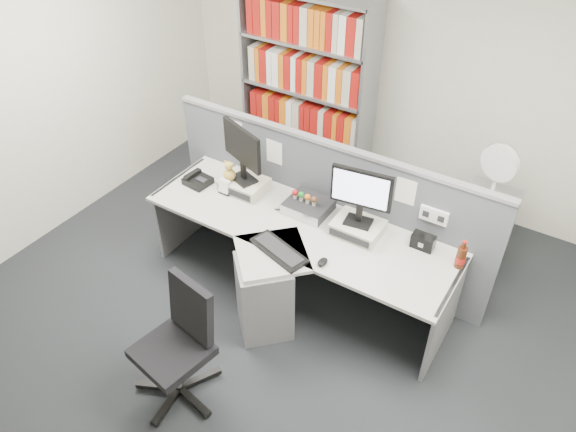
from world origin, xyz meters
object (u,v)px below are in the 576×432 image
Objects in this scene: monitor_right at (361,193)px; desk_phone at (197,180)px; cola_bottle at (461,257)px; speaker at (423,242)px; filing_cabinet at (481,231)px; desk at (284,264)px; desktop_pc at (308,206)px; mouse at (323,262)px; desk_fan at (499,166)px; office_chair at (180,341)px; keyboard at (279,251)px; shelving_unit at (307,93)px; monitor_left at (242,150)px; desk_calendar at (225,188)px.

monitor_right reaches higher than desk_phone.
speaker is at bearing 169.57° from cola_bottle.
filing_cabinet is (-0.05, 0.97, -0.46)m from cola_bottle.
desktop_pc reaches higher than desk.
mouse is 1.71m from desk_fan.
desktop_pc is at bearing -179.13° from cola_bottle.
cola_bottle is at bearing -87.17° from filing_cabinet.
speaker is 0.18× the size of office_chair.
desk_phone is at bearing 167.86° from mouse.
filing_cabinet is (0.76, 1.02, -0.76)m from monitor_right.
shelving_unit reaches higher than keyboard.
monitor_left is 2.12m from desk_fan.
desk_phone is 0.33× the size of filing_cabinet.
desk_fan is (0.81, 1.48, 0.31)m from mouse.
desk_phone is 0.95× the size of cola_bottle.
desk_phone is at bearing -95.74° from shelving_unit.
desk_fan is at bearing 74.07° from speaker.
keyboard is 1.97m from filing_cabinet.
monitor_left is at bearing 156.18° from mouse.
cola_bottle is at bearing -33.36° from shelving_unit.
cola_bottle is (2.01, 0.18, 0.04)m from desk_calendar.
desktop_pc is at bearing -58.71° from shelving_unit.
desktop_pc reaches higher than mouse.
shelving_unit reaches higher than mouse.
desk_calendar is 2.32m from filing_cabinet.
cola_bottle is (1.25, 0.43, 0.36)m from desk.
shelving_unit is 3.62× the size of desk_fan.
monitor_right is at bearing -176.39° from cola_bottle.
desk_fan is at bearing 49.39° from desk.
desk is 1.30× the size of shelving_unit.
desk_phone is (-1.03, -0.18, -0.01)m from desktop_pc.
speaker is at bearing -105.93° from filing_cabinet.
cola_bottle is 0.44× the size of desk_fan.
cola_bottle reaches higher than keyboard.
cola_bottle is (1.20, 0.58, 0.08)m from keyboard.
monitor_left is at bearing 108.71° from office_chair.
monitor_right is 1.27m from desk_fan.
shelving_unit reaches higher than desk_fan.
monitor_right reaches higher than office_chair.
cola_bottle is at bearing 30.78° from mouse.
mouse is 1.16m from office_chair.
speaker reaches higher than desktop_pc.
monitor_left is at bearing 51.30° from desk_calendar.
desk is at bearing -86.04° from desktop_pc.
monitor_left is 0.73× the size of filing_cabinet.
desktop_pc is (-0.03, 0.42, 0.31)m from desk.
mouse is (-0.05, -0.46, -0.37)m from monitor_right.
monitor_left reaches higher than desk_fan.
keyboard is (-0.40, -0.53, -0.37)m from monitor_right.
cola_bottle is 0.12× the size of shelving_unit.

